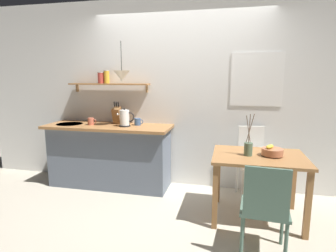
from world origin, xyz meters
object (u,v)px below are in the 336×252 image
dining_table (258,165)px  coffee_mug_spare (138,122)px  twig_vase (248,148)px  electric_kettle (125,118)px  coffee_mug_by_sink (91,121)px  knife_block (117,115)px  dining_chair_near (265,206)px  fruit_bowl (272,151)px  dining_chair_far (252,159)px  pendant_lamp (122,76)px

dining_table → coffee_mug_spare: 1.77m
twig_vase → electric_kettle: 1.74m
electric_kettle → coffee_mug_by_sink: (-0.53, 0.01, -0.06)m
electric_kettle → knife_block: bearing=136.8°
dining_chair_near → fruit_bowl: (0.14, 0.73, 0.31)m
coffee_mug_spare → dining_chair_far: bearing=-0.0°
dining_table → knife_block: size_ratio=3.04×
pendant_lamp → dining_chair_far: bearing=5.6°
electric_kettle → coffee_mug_spare: size_ratio=1.93×
fruit_bowl → coffee_mug_by_sink: 2.48m
dining_chair_near → coffee_mug_spare: coffee_mug_spare is taller
dining_chair_far → coffee_mug_spare: (-1.60, 0.00, 0.44)m
dining_table → coffee_mug_spare: size_ratio=7.56×
electric_kettle → coffee_mug_by_sink: electric_kettle is taller
electric_kettle → knife_block: knife_block is taller
fruit_bowl → coffee_mug_spare: 1.87m
knife_block → coffee_mug_by_sink: bearing=-153.6°
electric_kettle → fruit_bowl: bearing=-14.3°
dining_chair_near → electric_kettle: (-1.77, 1.21, 0.54)m
knife_block → coffee_mug_spare: bearing=-7.5°
dining_chair_far → coffee_mug_spare: coffee_mug_spare is taller
knife_block → coffee_mug_by_sink: size_ratio=2.51×
coffee_mug_spare → dining_chair_near: bearing=-39.6°
dining_table → coffee_mug_spare: coffee_mug_spare is taller
dining_chair_near → coffee_mug_by_sink: (-2.29, 1.22, 0.48)m
dining_chair_far → pendant_lamp: 2.08m
fruit_bowl → dining_table: bearing=179.9°
coffee_mug_spare → fruit_bowl: bearing=-19.3°
dining_table → fruit_bowl: (0.13, -0.00, 0.17)m
dining_chair_far → twig_vase: (-0.10, -0.65, 0.31)m
knife_block → pendant_lamp: size_ratio=0.63×
dining_chair_far → knife_block: (-1.94, 0.04, 0.53)m
knife_block → dining_chair_near: bearing=-35.4°
fruit_bowl → dining_chair_near: bearing=-100.7°
fruit_bowl → electric_kettle: electric_kettle is taller
coffee_mug_spare → knife_block: bearing=172.5°
dining_chair_near → coffee_mug_by_sink: coffee_mug_by_sink is taller
dining_chair_far → coffee_mug_by_sink: (-2.27, -0.12, 0.45)m
fruit_bowl → electric_kettle: 1.98m
dining_table → coffee_mug_spare: bearing=159.2°
pendant_lamp → dining_chair_near: bearing=-33.4°
dining_chair_near → coffee_mug_spare: bearing=140.4°
dining_table → fruit_bowl: bearing=-0.1°
twig_vase → dining_chair_far: bearing=81.2°
dining_table → dining_chair_near: size_ratio=1.14×
dining_chair_near → fruit_bowl: bearing=79.3°
twig_vase → pendant_lamp: size_ratio=0.89×
knife_block → twig_vase: bearing=-20.8°
coffee_mug_spare → pendant_lamp: size_ratio=0.25×
coffee_mug_spare → coffee_mug_by_sink: bearing=-169.5°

